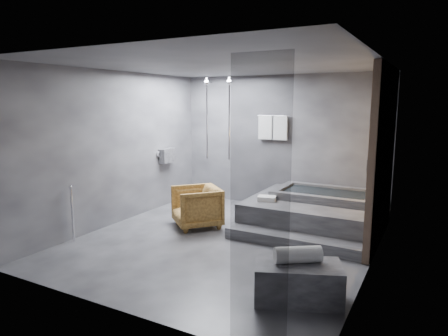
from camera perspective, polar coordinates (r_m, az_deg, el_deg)
The scene contains 7 objects.
room at distance 6.31m, azimuth 4.36°, elevation 4.75°, with size 5.00×5.04×2.82m.
tub_deck at distance 7.48m, azimuth 12.64°, elevation -6.25°, with size 2.20×2.00×0.50m, color #2F2F32.
tub_step at distance 6.45m, azimuth 9.67°, elevation -10.21°, with size 2.20×0.36×0.18m, color #2F2F32.
concrete_bench at distance 4.80m, azimuth 10.50°, elevation -15.73°, with size 0.97×0.53×0.44m, color #343437.
driftwood_chair at distance 7.27m, azimuth -3.93°, elevation -5.53°, with size 0.78×0.81×0.73m, color #4E3313.
rolled_towel at distance 4.71m, azimuth 10.51°, elevation -12.08°, with size 0.19×0.19×0.53m, color silver.
deck_towel at distance 7.17m, azimuth 6.13°, elevation -4.35°, with size 0.31×0.23×0.08m, color white.
Camera 1 is at (2.96, -5.50, 2.25)m, focal length 32.00 mm.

